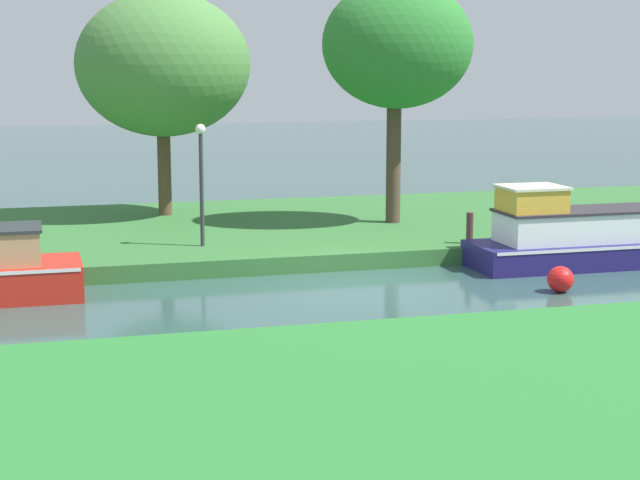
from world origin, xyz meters
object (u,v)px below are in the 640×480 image
(willow_tree_left, at_px, (163,65))
(lamp_post, at_px, (201,170))
(channel_buoy, at_px, (560,279))
(willow_tree_centre, at_px, (398,46))
(navy_barge, at_px, (626,236))
(mooring_post_near, at_px, (470,228))

(willow_tree_left, distance_m, lamp_post, 5.60)
(channel_buoy, bearing_deg, willow_tree_centre, 97.91)
(willow_tree_centre, bearing_deg, channel_buoy, -82.09)
(lamp_post, bearing_deg, willow_tree_left, 92.26)
(navy_barge, relative_size, willow_tree_left, 1.30)
(willow_tree_centre, bearing_deg, lamp_post, -159.90)
(willow_tree_left, relative_size, lamp_post, 2.16)
(mooring_post_near, bearing_deg, navy_barge, -21.79)
(willow_tree_left, bearing_deg, mooring_post_near, -44.87)
(lamp_post, bearing_deg, channel_buoy, -38.48)
(willow_tree_centre, distance_m, lamp_post, 6.67)
(lamp_post, xyz_separation_m, channel_buoy, (6.64, -5.28, -1.95))
(navy_barge, distance_m, willow_tree_centre, 7.77)
(navy_barge, relative_size, mooring_post_near, 10.74)
(willow_tree_left, distance_m, channel_buoy, 13.14)
(lamp_post, xyz_separation_m, mooring_post_near, (6.28, -1.40, -1.45))
(lamp_post, distance_m, mooring_post_near, 6.59)
(willow_tree_left, relative_size, mooring_post_near, 8.27)
(navy_barge, height_order, lamp_post, lamp_post)
(navy_barge, bearing_deg, mooring_post_near, 158.21)
(willow_tree_centre, xyz_separation_m, mooring_post_near, (0.66, -3.46, -4.38))
(willow_tree_left, bearing_deg, channel_buoy, -56.47)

